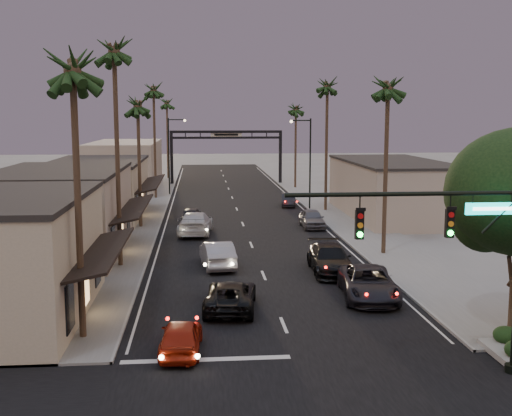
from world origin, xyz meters
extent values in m
plane|color=slate|center=(0.00, 40.00, 0.00)|extent=(200.00, 200.00, 0.00)
cube|color=black|center=(0.00, 45.00, 0.00)|extent=(14.00, 120.00, 0.02)
cube|color=slate|center=(-9.50, 52.00, 0.06)|extent=(5.00, 92.00, 0.12)
cube|color=slate|center=(9.50, 52.00, 0.06)|extent=(5.00, 92.00, 0.12)
cube|color=#A29381|center=(-13.00, 26.00, 2.75)|extent=(8.00, 14.00, 5.50)
cube|color=tan|center=(-13.00, 42.00, 2.50)|extent=(8.00, 16.00, 5.00)
cube|color=#A29381|center=(-13.00, 65.00, 3.00)|extent=(8.00, 20.00, 6.00)
cube|color=#A29381|center=(14.00, 40.00, 2.50)|extent=(8.00, 18.00, 5.00)
cylinder|color=black|center=(3.40, 4.00, 6.60)|extent=(8.40, 0.16, 0.16)
cube|color=black|center=(1.80, 4.00, 5.55)|extent=(0.28, 0.22, 1.00)
cube|color=black|center=(5.00, 4.00, 5.55)|extent=(0.28, 0.22, 1.00)
cube|color=#0CBBB7|center=(6.50, 4.00, 6.05)|extent=(1.90, 0.08, 0.42)
sphere|color=black|center=(8.20, 8.10, 5.00)|extent=(2.80, 2.80, 2.80)
cube|color=black|center=(-7.40, 70.00, 3.50)|extent=(0.40, 0.40, 7.00)
cube|color=black|center=(7.40, 70.00, 3.50)|extent=(0.40, 0.40, 7.00)
cube|color=black|center=(0.00, 70.00, 7.10)|extent=(15.20, 0.35, 0.35)
cube|color=black|center=(0.00, 70.00, 6.30)|extent=(15.20, 0.30, 0.30)
cube|color=beige|center=(0.00, 69.98, 6.70)|extent=(4.20, 0.12, 1.00)
cylinder|color=black|center=(7.20, 45.00, 4.50)|extent=(0.16, 0.16, 9.00)
cylinder|color=black|center=(6.20, 45.00, 8.80)|extent=(2.00, 0.12, 0.12)
sphere|color=#FFD899|center=(5.30, 45.00, 8.70)|extent=(0.30, 0.30, 0.30)
cylinder|color=black|center=(-7.20, 58.00, 4.50)|extent=(0.16, 0.16, 9.00)
cylinder|color=black|center=(-6.20, 58.00, 8.80)|extent=(2.00, 0.12, 0.12)
sphere|color=#FFD899|center=(-5.30, 58.00, 8.70)|extent=(0.30, 0.30, 0.30)
cylinder|color=#38281C|center=(-8.60, 9.00, 5.50)|extent=(0.28, 0.28, 11.00)
sphere|color=black|center=(-8.60, 9.00, 11.60)|extent=(3.20, 3.20, 3.20)
cylinder|color=#38281C|center=(-8.60, 22.00, 6.50)|extent=(0.28, 0.28, 13.00)
sphere|color=black|center=(-8.60, 22.00, 13.60)|extent=(3.20, 3.20, 3.20)
cylinder|color=#38281C|center=(-8.60, 36.00, 5.00)|extent=(0.28, 0.28, 10.00)
sphere|color=black|center=(-8.60, 36.00, 10.60)|extent=(3.20, 3.20, 3.20)
cylinder|color=#38281C|center=(-8.60, 55.00, 6.00)|extent=(0.28, 0.28, 12.00)
sphere|color=black|center=(-8.60, 55.00, 12.60)|extent=(3.20, 3.20, 3.20)
cylinder|color=#38281C|center=(8.60, 24.00, 5.50)|extent=(0.28, 0.28, 11.00)
sphere|color=black|center=(8.60, 24.00, 11.60)|extent=(3.20, 3.20, 3.20)
cylinder|color=#38281C|center=(8.60, 44.00, 6.00)|extent=(0.28, 0.28, 12.00)
sphere|color=black|center=(8.60, 44.00, 12.60)|extent=(3.20, 3.20, 3.20)
cylinder|color=#38281C|center=(8.60, 64.00, 5.00)|extent=(0.28, 0.28, 10.00)
sphere|color=black|center=(8.60, 64.00, 10.60)|extent=(3.20, 3.20, 3.20)
cylinder|color=#38281C|center=(-8.30, 78.00, 5.50)|extent=(0.28, 0.28, 11.00)
sphere|color=black|center=(-8.30, 78.00, 11.60)|extent=(3.20, 3.20, 3.20)
imported|color=maroon|center=(-4.47, 7.03, 0.67)|extent=(1.79, 4.02, 1.34)
imported|color=black|center=(-2.25, 12.53, 0.70)|extent=(2.88, 5.28, 1.40)
imported|color=#96959A|center=(-2.63, 21.37, 0.81)|extent=(2.26, 5.09, 1.62)
imported|color=#B5B5B5|center=(-4.04, 32.65, 0.88)|extent=(2.97, 6.28, 1.77)
imported|color=black|center=(-4.40, 38.15, 0.67)|extent=(2.02, 4.09, 1.34)
imported|color=black|center=(4.86, 13.84, 0.80)|extent=(3.24, 6.00, 1.60)
imported|color=black|center=(4.00, 19.34, 0.82)|extent=(2.52, 5.75, 1.64)
imported|color=#57575D|center=(5.63, 34.76, 0.76)|extent=(1.82, 4.49, 1.53)
imported|color=black|center=(5.42, 47.59, 0.66)|extent=(1.89, 4.17, 1.33)
camera|label=1|loc=(-3.66, -17.32, 9.27)|focal=45.00mm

